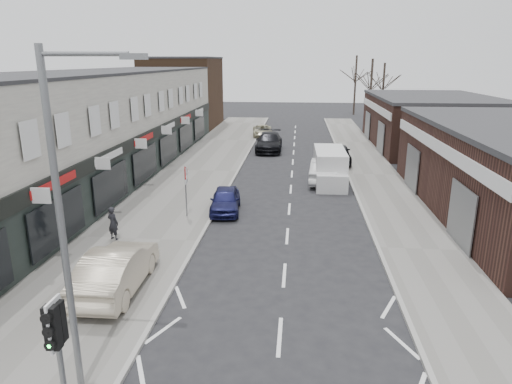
% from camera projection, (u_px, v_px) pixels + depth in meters
% --- Properties ---
extents(ground, '(160.00, 160.00, 0.00)m').
position_uv_depth(ground, '(276.00, 382.00, 11.47)').
color(ground, black).
rests_on(ground, ground).
extents(pavement_left, '(5.50, 64.00, 0.12)m').
position_uv_depth(pavement_left, '(199.00, 171.00, 33.10)').
color(pavement_left, slate).
rests_on(pavement_left, ground).
extents(pavement_right, '(3.50, 64.00, 0.12)m').
position_uv_depth(pavement_right, '(374.00, 175.00, 31.98)').
color(pavement_right, slate).
rests_on(pavement_right, ground).
extents(shop_terrace_left, '(8.00, 41.00, 7.10)m').
position_uv_depth(shop_terrace_left, '(89.00, 127.00, 30.34)').
color(shop_terrace_left, beige).
rests_on(shop_terrace_left, ground).
extents(brick_block_far, '(8.00, 10.00, 8.00)m').
position_uv_depth(brick_block_far, '(183.00, 93.00, 54.61)').
color(brick_block_far, '#442D1D').
rests_on(brick_block_far, ground).
extents(right_unit_far, '(10.00, 16.00, 4.50)m').
position_uv_depth(right_unit_far, '(430.00, 123.00, 42.24)').
color(right_unit_far, '#3A211A').
rests_on(right_unit_far, ground).
extents(tree_far_a, '(3.60, 3.60, 8.00)m').
position_uv_depth(tree_far_a, '(368.00, 126.00, 56.57)').
color(tree_far_a, '#382D26').
rests_on(tree_far_a, ground).
extents(tree_far_b, '(3.60, 3.60, 7.50)m').
position_uv_depth(tree_far_b, '(381.00, 120.00, 62.08)').
color(tree_far_b, '#382D26').
rests_on(tree_far_b, ground).
extents(tree_far_c, '(3.60, 3.60, 8.50)m').
position_uv_depth(tree_far_c, '(353.00, 115.00, 68.09)').
color(tree_far_c, '#382D26').
rests_on(tree_far_c, ground).
extents(traffic_light, '(0.28, 0.60, 3.10)m').
position_uv_depth(traffic_light, '(57.00, 336.00, 9.26)').
color(traffic_light, slate).
rests_on(traffic_light, pavement_left).
extents(street_lamp, '(2.23, 0.22, 8.00)m').
position_uv_depth(street_lamp, '(67.00, 214.00, 9.82)').
color(street_lamp, slate).
rests_on(street_lamp, pavement_left).
extents(warning_sign, '(0.12, 0.80, 2.70)m').
position_uv_depth(warning_sign, '(186.00, 177.00, 22.80)').
color(warning_sign, slate).
rests_on(warning_sign, pavement_left).
extents(white_van, '(1.99, 5.54, 2.15)m').
position_uv_depth(white_van, '(330.00, 167.00, 30.06)').
color(white_van, silver).
rests_on(white_van, ground).
extents(sedan_on_pavement, '(1.74, 4.75, 1.56)m').
position_uv_depth(sedan_on_pavement, '(117.00, 269.00, 15.68)').
color(sedan_on_pavement, '#BFB198').
rests_on(sedan_on_pavement, pavement_left).
extents(pedestrian, '(0.64, 0.54, 1.51)m').
position_uv_depth(pedestrian, '(113.00, 223.00, 20.14)').
color(pedestrian, black).
rests_on(pedestrian, pavement_left).
extents(parked_car_left_a, '(1.84, 3.88, 1.28)m').
position_uv_depth(parked_car_left_a, '(225.00, 200.00, 24.28)').
color(parked_car_left_a, '#161745').
rests_on(parked_car_left_a, ground).
extents(parked_car_left_b, '(2.31, 5.55, 1.60)m').
position_uv_depth(parked_car_left_b, '(269.00, 142.00, 40.62)').
color(parked_car_left_b, black).
rests_on(parked_car_left_b, ground).
extents(parked_car_left_c, '(2.47, 4.58, 1.22)m').
position_uv_depth(parked_car_left_c, '(263.00, 131.00, 48.18)').
color(parked_car_left_c, '#B1AB8D').
rests_on(parked_car_left_c, ground).
extents(parked_car_right_a, '(2.23, 5.11, 1.63)m').
position_uv_depth(parked_car_right_a, '(325.00, 170.00, 30.13)').
color(parked_car_right_a, silver).
rests_on(parked_car_right_a, ground).
extents(parked_car_right_b, '(2.00, 4.80, 1.63)m').
position_uv_depth(parked_car_right_b, '(338.00, 154.00, 35.45)').
color(parked_car_right_b, black).
rests_on(parked_car_right_b, ground).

